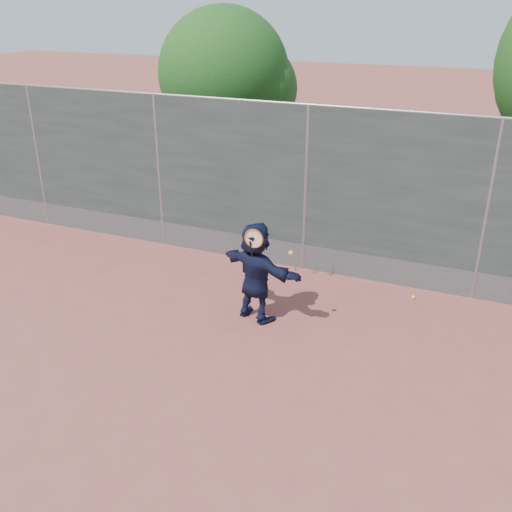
% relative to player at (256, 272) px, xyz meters
% --- Properties ---
extents(ground, '(80.00, 80.00, 0.00)m').
position_rel_player_xyz_m(ground, '(0.11, -1.49, -0.80)').
color(ground, '#9E4C42').
rests_on(ground, ground).
extents(player, '(1.56, 0.92, 1.60)m').
position_rel_player_xyz_m(player, '(0.00, 0.00, 0.00)').
color(player, '#121733').
rests_on(player, ground).
extents(ball_ground, '(0.07, 0.07, 0.07)m').
position_rel_player_xyz_m(ball_ground, '(2.20, 1.58, -0.77)').
color(ball_ground, yellow).
rests_on(ball_ground, ground).
extents(fence, '(20.00, 0.06, 3.03)m').
position_rel_player_xyz_m(fence, '(0.11, 2.01, 0.78)').
color(fence, '#38423D').
rests_on(fence, ground).
extents(swing_action, '(0.74, 0.13, 0.51)m').
position_rel_player_xyz_m(swing_action, '(0.10, -0.19, 0.60)').
color(swing_action, '#D94F14').
rests_on(swing_action, ground).
extents(tree_left, '(3.15, 3.00, 4.53)m').
position_rel_player_xyz_m(tree_left, '(-2.74, 5.06, 2.14)').
color(tree_left, '#382314').
rests_on(tree_left, ground).
extents(weed_clump, '(0.68, 0.07, 0.30)m').
position_rel_player_xyz_m(weed_clump, '(0.40, 1.89, -0.67)').
color(weed_clump, '#387226').
rests_on(weed_clump, ground).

